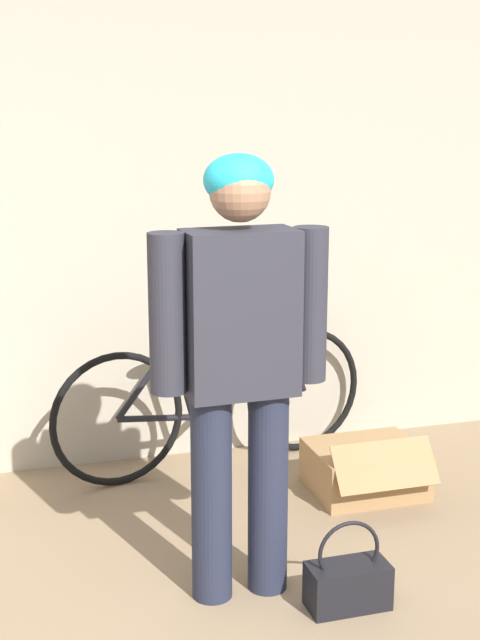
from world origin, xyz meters
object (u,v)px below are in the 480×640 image
object	(u,v)px
handbag	(348,582)
bicycle	(215,399)
person	(240,348)
cardboard_box	(365,469)

from	to	relation	value
handbag	bicycle	bearing A→B (deg)	94.99
bicycle	handbag	bearing A→B (deg)	-94.64
person	bicycle	bearing A→B (deg)	77.78
handbag	cardboard_box	distance (m)	1.10
person	handbag	world-z (taller)	person
bicycle	cardboard_box	world-z (taller)	bicycle
person	cardboard_box	bearing A→B (deg)	38.33
bicycle	cardboard_box	xyz separation A→B (m)	(0.65, -0.53, -0.26)
bicycle	handbag	xyz separation A→B (m)	(0.13, -1.51, -0.28)
person	handbag	distance (m)	1.01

